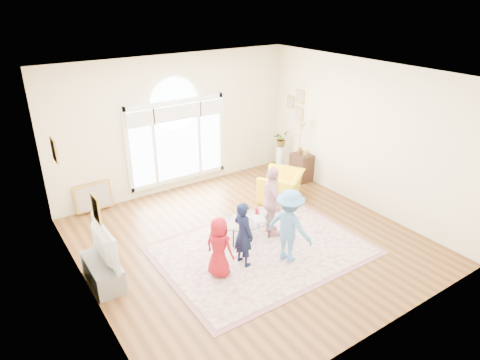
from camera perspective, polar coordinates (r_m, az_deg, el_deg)
ground at (r=8.44m, az=1.16°, el=-8.10°), size 6.00×6.00×0.00m
room_shell at (r=10.02m, az=-8.12°, el=6.93°), size 6.00×6.00×6.00m
area_rug at (r=8.16m, az=3.02°, el=-9.28°), size 3.60×2.60×0.02m
rug_border at (r=8.16m, az=3.02°, el=-9.30°), size 3.80×2.80×0.01m
tv_console at (r=7.60m, az=-17.82°, el=-11.59°), size 0.45×1.00×0.42m
television at (r=7.31m, az=-18.29°, el=-8.18°), size 0.17×1.12×0.64m
coffee_table at (r=8.32m, az=0.90°, el=-5.36°), size 1.30×0.94×0.54m
armchair at (r=9.91m, az=5.52°, el=-0.83°), size 1.34×1.30×0.66m
side_cabinet at (r=10.97m, az=8.19°, el=1.71°), size 0.40×0.50×0.70m
floor_lamp at (r=10.66m, az=8.08°, el=6.38°), size 0.25×0.25×1.51m
plant_pedestal at (r=11.45m, az=5.37°, el=2.84°), size 0.20×0.20×0.70m
potted_plant at (r=11.26m, az=5.48°, el=5.51°), size 0.47×0.44×0.43m
leaning_picture at (r=10.02m, az=-18.70°, el=-3.92°), size 0.80×0.14×0.62m
child_red at (r=7.22m, az=-2.80°, el=-8.94°), size 0.53×0.62×1.08m
child_navy at (r=7.46m, az=0.44°, el=-7.19°), size 0.34×0.47×1.20m
child_pink at (r=8.30m, az=4.29°, el=-2.93°), size 0.61×0.90×1.43m
child_blue at (r=7.58m, az=6.60°, el=-6.11°), size 0.76×1.00×1.37m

